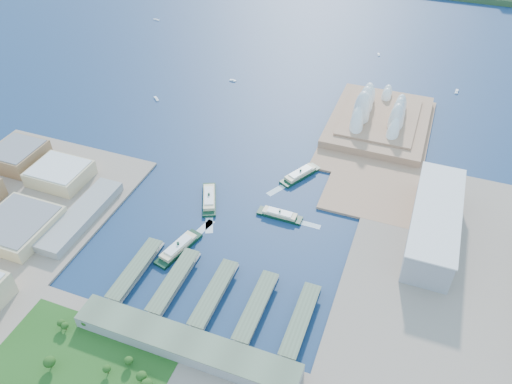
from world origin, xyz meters
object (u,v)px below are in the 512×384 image
at_px(ferry_a, 209,197).
at_px(ferry_b, 300,173).
at_px(opera_house, 382,106).
at_px(ferry_c, 178,246).
at_px(ferry_d, 280,213).
at_px(toaster_building, 434,222).

height_order(ferry_a, ferry_b, ferry_a).
xyz_separation_m(opera_house, ferry_c, (-150.65, -311.91, -26.44)).
relative_size(ferry_b, ferry_d, 1.13).
bearing_deg(ferry_d, ferry_c, 137.47).
relative_size(toaster_building, ferry_c, 2.64).
height_order(toaster_building, ferry_a, toaster_building).
xyz_separation_m(opera_house, ferry_d, (-69.56, -226.80, -27.21)).
height_order(opera_house, ferry_b, opera_house).
xyz_separation_m(ferry_c, ferry_d, (81.09, 85.11, -0.76)).
xyz_separation_m(ferry_a, ferry_c, (3.49, -82.23, 0.08)).
distance_m(ferry_a, ferry_b, 117.12).
relative_size(ferry_c, ferry_d, 1.16).
distance_m(opera_house, ferry_b, 166.47).
bearing_deg(ferry_a, ferry_c, -112.20).
distance_m(opera_house, ferry_a, 277.87).
bearing_deg(ferry_d, opera_house, -15.97).
relative_size(ferry_b, ferry_c, 0.97).
relative_size(opera_house, ferry_b, 3.14).
bearing_deg(opera_house, ferry_b, -114.89).
relative_size(ferry_a, ferry_b, 1.01).
bearing_deg(ferry_c, toaster_building, -140.69).
xyz_separation_m(opera_house, ferry_b, (-69.16, -149.08, -26.59)).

